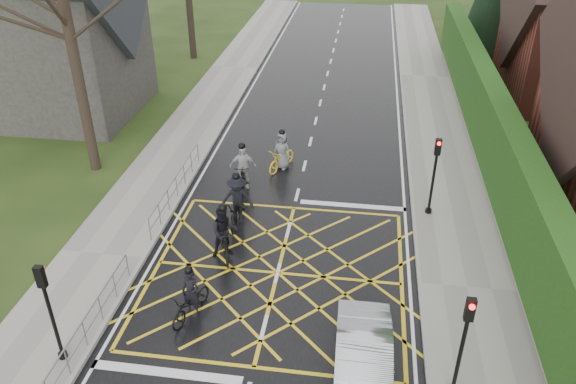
% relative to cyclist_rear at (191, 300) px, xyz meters
% --- Properties ---
extents(ground, '(120.00, 120.00, 0.00)m').
position_rel_cyclist_rear_xyz_m(ground, '(2.18, 2.30, -0.57)').
color(ground, black).
rests_on(ground, ground).
extents(road, '(9.00, 80.00, 0.01)m').
position_rel_cyclist_rear_xyz_m(road, '(2.18, 2.30, -0.57)').
color(road, black).
rests_on(road, ground).
extents(sidewalk_right, '(3.00, 80.00, 0.15)m').
position_rel_cyclist_rear_xyz_m(sidewalk_right, '(8.18, 2.30, -0.50)').
color(sidewalk_right, gray).
rests_on(sidewalk_right, ground).
extents(sidewalk_left, '(3.00, 80.00, 0.15)m').
position_rel_cyclist_rear_xyz_m(sidewalk_left, '(-3.82, 2.30, -0.50)').
color(sidewalk_left, gray).
rests_on(sidewalk_left, ground).
extents(stone_wall, '(0.50, 38.00, 0.70)m').
position_rel_cyclist_rear_xyz_m(stone_wall, '(9.93, 8.30, -0.22)').
color(stone_wall, slate).
rests_on(stone_wall, ground).
extents(hedge, '(0.90, 38.00, 2.80)m').
position_rel_cyclist_rear_xyz_m(hedge, '(9.93, 8.30, 1.53)').
color(hedge, '#1A340E').
rests_on(hedge, stone_wall).
extents(church, '(8.80, 7.80, 11.00)m').
position_rel_cyclist_rear_xyz_m(church, '(-11.35, 14.30, 4.35)').
color(church, '#2D2B28').
rests_on(church, ground).
extents(railing_south, '(0.05, 5.04, 1.03)m').
position_rel_cyclist_rear_xyz_m(railing_south, '(-2.47, -1.20, 0.21)').
color(railing_south, slate).
rests_on(railing_south, ground).
extents(railing_north, '(0.05, 6.04, 1.03)m').
position_rel_cyclist_rear_xyz_m(railing_north, '(-2.47, 6.30, 0.21)').
color(railing_north, slate).
rests_on(railing_north, ground).
extents(traffic_light_ne, '(0.24, 0.31, 3.21)m').
position_rel_cyclist_rear_xyz_m(traffic_light_ne, '(7.28, 6.49, 1.09)').
color(traffic_light_ne, black).
rests_on(traffic_light_ne, ground).
extents(traffic_light_se, '(0.24, 0.31, 3.21)m').
position_rel_cyclist_rear_xyz_m(traffic_light_se, '(7.28, -1.91, 1.09)').
color(traffic_light_se, black).
rests_on(traffic_light_se, ground).
extents(traffic_light_sw, '(0.24, 0.31, 3.21)m').
position_rel_cyclist_rear_xyz_m(traffic_light_sw, '(-2.92, -2.20, 1.09)').
color(traffic_light_sw, black).
rests_on(traffic_light_sw, ground).
extents(cyclist_rear, '(1.17, 1.93, 1.77)m').
position_rel_cyclist_rear_xyz_m(cyclist_rear, '(0.00, 0.00, 0.00)').
color(cyclist_rear, black).
rests_on(cyclist_rear, ground).
extents(cyclist_back, '(1.25, 2.10, 2.03)m').
position_rel_cyclist_rear_xyz_m(cyclist_back, '(0.27, 3.00, 0.19)').
color(cyclist_back, black).
rests_on(cyclist_back, ground).
extents(cyclist_mid, '(1.25, 2.15, 2.05)m').
position_rel_cyclist_rear_xyz_m(cyclist_mid, '(0.25, 5.07, 0.18)').
color(cyclist_mid, black).
rests_on(cyclist_mid, ground).
extents(cyclist_front, '(1.15, 2.08, 2.02)m').
position_rel_cyclist_rear_xyz_m(cyclist_front, '(-0.08, 7.57, 0.17)').
color(cyclist_front, black).
rests_on(cyclist_front, ground).
extents(cyclist_lead, '(1.36, 1.98, 1.83)m').
position_rel_cyclist_rear_xyz_m(cyclist_lead, '(1.23, 9.45, 0.06)').
color(cyclist_lead, yellow).
rests_on(cyclist_lead, ground).
extents(car, '(1.54, 4.14, 1.35)m').
position_rel_cyclist_rear_xyz_m(car, '(5.03, -1.76, 0.10)').
color(car, silver).
rests_on(car, ground).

